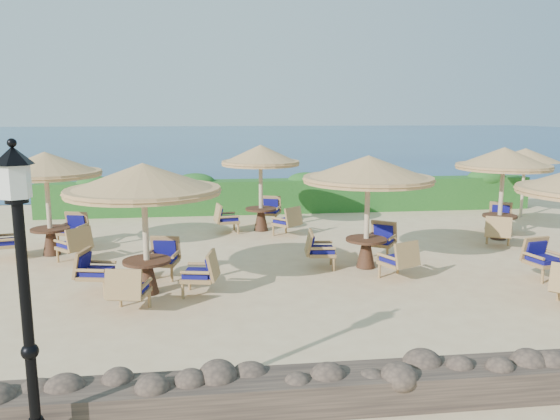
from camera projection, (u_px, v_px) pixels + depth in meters
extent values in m
plane|color=beige|center=(336.00, 266.00, 13.06)|extent=(120.00, 120.00, 0.00)
plane|color=navy|center=(231.00, 136.00, 81.41)|extent=(160.00, 160.00, 0.00)
cube|color=#1B5019|center=(292.00, 196.00, 19.98)|extent=(18.00, 0.90, 1.20)
cube|color=brown|center=(445.00, 383.00, 6.97)|extent=(15.00, 0.65, 0.44)
cylinder|color=black|center=(27.00, 319.00, 5.56)|extent=(0.11, 0.11, 2.40)
cylinder|color=silver|center=(15.00, 180.00, 5.30)|extent=(0.30, 0.30, 0.36)
cone|color=black|center=(13.00, 155.00, 5.26)|extent=(0.40, 0.40, 0.18)
cylinder|color=beige|center=(523.00, 186.00, 18.90)|extent=(0.10, 0.10, 2.20)
cone|color=#A37643|center=(525.00, 155.00, 18.70)|extent=(2.30, 2.30, 0.45)
cylinder|color=beige|center=(146.00, 236.00, 10.86)|extent=(0.12, 0.12, 2.40)
cone|color=#A37643|center=(143.00, 177.00, 10.65)|extent=(3.07, 3.07, 0.55)
cylinder|color=#A37643|center=(144.00, 191.00, 10.70)|extent=(3.01, 3.01, 0.14)
cylinder|color=#472919|center=(147.00, 261.00, 10.96)|extent=(0.96, 0.96, 0.06)
cone|color=#472919|center=(148.00, 278.00, 11.02)|extent=(0.44, 0.44, 0.64)
cylinder|color=beige|center=(367.00, 218.00, 12.70)|extent=(0.12, 0.12, 2.40)
cone|color=#A37643|center=(368.00, 167.00, 12.49)|extent=(3.04, 3.04, 0.55)
cylinder|color=#A37643|center=(368.00, 179.00, 12.54)|extent=(2.98, 2.98, 0.14)
cylinder|color=#472919|center=(366.00, 240.00, 12.80)|extent=(0.96, 0.96, 0.06)
cone|color=#472919|center=(366.00, 254.00, 12.86)|extent=(0.44, 0.44, 0.64)
cylinder|color=beige|center=(49.00, 209.00, 13.84)|extent=(0.12, 0.12, 2.40)
cone|color=#A37643|center=(45.00, 163.00, 13.63)|extent=(2.75, 2.75, 0.55)
cylinder|color=#A37643|center=(46.00, 174.00, 13.68)|extent=(2.69, 2.69, 0.14)
cylinder|color=#472919|center=(50.00, 229.00, 13.93)|extent=(0.96, 0.96, 0.06)
cone|color=#472919|center=(51.00, 242.00, 14.00)|extent=(0.44, 0.44, 0.64)
cylinder|color=beige|center=(261.00, 192.00, 16.72)|extent=(0.12, 0.12, 2.40)
cone|color=#A37643|center=(261.00, 154.00, 16.51)|extent=(2.40, 2.40, 0.55)
cylinder|color=#A37643|center=(261.00, 163.00, 16.56)|extent=(2.35, 2.35, 0.14)
cylinder|color=#472919|center=(261.00, 209.00, 16.82)|extent=(0.96, 0.96, 0.06)
cone|color=#472919|center=(261.00, 220.00, 16.88)|extent=(0.44, 0.44, 0.64)
cylinder|color=beige|center=(501.00, 198.00, 15.59)|extent=(0.12, 0.12, 2.40)
cone|color=#A37643|center=(504.00, 157.00, 15.38)|extent=(2.65, 2.65, 0.55)
cylinder|color=#A37643|center=(503.00, 167.00, 15.43)|extent=(2.60, 2.60, 0.14)
cylinder|color=#472919|center=(500.00, 216.00, 15.69)|extent=(0.96, 0.96, 0.06)
cone|color=#472919|center=(499.00, 228.00, 15.75)|extent=(0.44, 0.44, 0.64)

